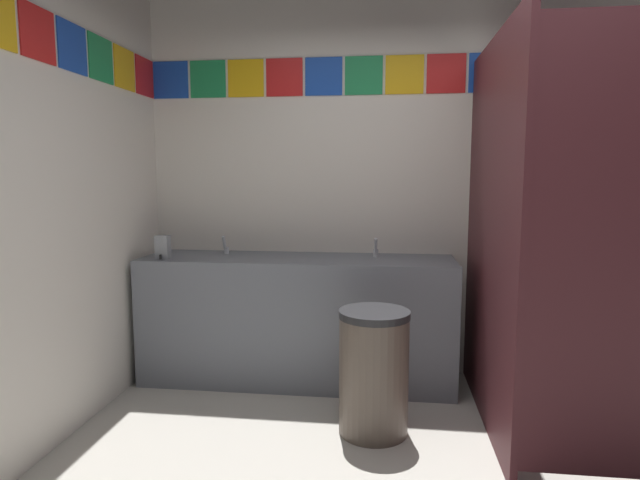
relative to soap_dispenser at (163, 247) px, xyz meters
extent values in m
cube|color=silver|center=(1.76, 0.48, 0.46)|extent=(3.98, 0.08, 2.84)
cube|color=#1947B7|center=(-0.08, 0.44, 1.19)|extent=(0.27, 0.01, 0.27)
cube|color=#1E8C4C|center=(0.20, 0.44, 1.19)|extent=(0.27, 0.01, 0.27)
cube|color=yellow|center=(0.48, 0.44, 1.19)|extent=(0.27, 0.01, 0.27)
cube|color=red|center=(0.77, 0.44, 1.19)|extent=(0.27, 0.01, 0.27)
cube|color=#1947B7|center=(1.05, 0.44, 1.19)|extent=(0.27, 0.01, 0.27)
cube|color=#1E8C4C|center=(1.34, 0.44, 1.19)|extent=(0.27, 0.01, 0.27)
cube|color=yellow|center=(1.62, 0.44, 1.19)|extent=(0.27, 0.01, 0.27)
cube|color=red|center=(1.91, 0.44, 1.19)|extent=(0.27, 0.01, 0.27)
cube|color=#1947B7|center=(2.19, 0.44, 1.19)|extent=(0.27, 0.01, 0.27)
cube|color=#1E8C4C|center=(2.47, 0.44, 1.19)|extent=(0.27, 0.01, 0.27)
cube|color=yellow|center=(2.76, 0.44, 1.19)|extent=(0.27, 0.01, 0.27)
cube|color=red|center=(3.04, 0.44, 1.19)|extent=(0.27, 0.01, 0.27)
cube|color=red|center=(-0.22, -0.87, 1.19)|extent=(0.01, 0.27, 0.27)
cube|color=#1947B7|center=(-0.22, -0.58, 1.19)|extent=(0.01, 0.27, 0.27)
cube|color=#1E8C4C|center=(-0.22, -0.29, 1.19)|extent=(0.01, 0.27, 0.27)
cube|color=yellow|center=(-0.22, 0.00, 1.19)|extent=(0.01, 0.27, 0.27)
cube|color=red|center=(-0.22, 0.30, 1.19)|extent=(0.01, 0.27, 0.27)
cube|color=slate|center=(0.90, 0.16, -0.52)|extent=(2.16, 0.56, 0.88)
cube|color=slate|center=(0.90, 0.43, -0.12)|extent=(2.16, 0.03, 0.08)
cylinder|color=white|center=(0.36, 0.13, -0.13)|extent=(0.34, 0.34, 0.10)
cylinder|color=white|center=(1.44, 0.13, -0.13)|extent=(0.34, 0.34, 0.10)
cylinder|color=silver|center=(0.36, 0.27, -0.05)|extent=(0.04, 0.04, 0.05)
cylinder|color=silver|center=(0.36, 0.22, 0.02)|extent=(0.02, 0.06, 0.09)
cylinder|color=silver|center=(1.44, 0.27, -0.05)|extent=(0.04, 0.04, 0.05)
cylinder|color=silver|center=(1.44, 0.22, 0.02)|extent=(0.02, 0.06, 0.09)
cube|color=gray|center=(0.00, 0.00, 0.00)|extent=(0.09, 0.07, 0.16)
cylinder|color=black|center=(0.00, -0.04, -0.06)|extent=(0.02, 0.02, 0.03)
cube|color=#471E23|center=(2.11, -0.29, 0.15)|extent=(0.04, 1.46, 2.22)
cube|color=#471E23|center=(2.56, -1.00, 0.15)|extent=(0.90, 0.04, 2.04)
cylinder|color=silver|center=(2.13, -1.00, 0.26)|extent=(0.02, 0.02, 0.10)
cylinder|color=white|center=(2.69, -0.11, -0.76)|extent=(0.38, 0.38, 0.40)
torus|color=white|center=(2.69, -0.11, -0.54)|extent=(0.39, 0.39, 0.05)
cube|color=white|center=(2.69, 0.10, -0.39)|extent=(0.34, 0.17, 0.34)
cylinder|color=brown|center=(1.45, -0.54, -0.63)|extent=(0.39, 0.39, 0.66)
cylinder|color=#262628|center=(1.45, -0.54, -0.27)|extent=(0.40, 0.40, 0.04)
camera|label=1|loc=(1.50, -3.38, 0.49)|focal=29.45mm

